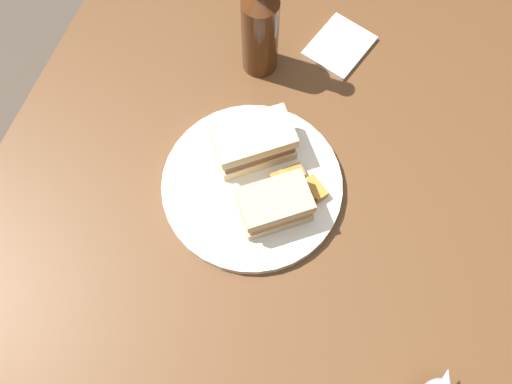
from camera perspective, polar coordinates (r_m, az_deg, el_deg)
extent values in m
plane|color=#4C4238|center=(1.62, 0.23, -11.38)|extent=(6.00, 6.00, 0.00)
cube|color=brown|center=(1.25, 0.29, -8.05)|extent=(1.19, 0.88, 0.76)
cylinder|color=silver|center=(0.89, -0.40, 0.66)|extent=(0.28, 0.28, 0.02)
cube|color=#CCB284|center=(0.86, 1.94, -1.51)|extent=(0.12, 0.12, 0.02)
cube|color=#B27A4C|center=(0.84, 1.98, -1.06)|extent=(0.11, 0.11, 0.02)
cube|color=#CCB284|center=(0.82, 2.03, -0.59)|extent=(0.12, 0.12, 0.02)
cube|color=beige|center=(0.90, -0.24, 4.42)|extent=(0.13, 0.14, 0.02)
cube|color=brown|center=(0.88, -0.24, 5.02)|extent=(0.12, 0.13, 0.02)
cube|color=beige|center=(0.86, -0.25, 5.65)|extent=(0.13, 0.14, 0.02)
cube|color=#B77F33|center=(0.91, 2.26, 5.65)|extent=(0.03, 0.05, 0.02)
cube|color=#B77F33|center=(0.87, 5.99, 0.34)|extent=(0.04, 0.04, 0.02)
cube|color=#B77F33|center=(0.87, 5.06, -0.73)|extent=(0.05, 0.04, 0.02)
cube|color=#B77F33|center=(0.87, 2.80, 0.34)|extent=(0.06, 0.03, 0.02)
cube|color=#AD702D|center=(0.88, 3.21, 1.56)|extent=(0.05, 0.05, 0.02)
cone|color=#B7B7BC|center=(0.82, 18.65, -17.54)|extent=(0.03, 0.02, 0.02)
cylinder|color=#47230F|center=(0.95, 0.41, 15.53)|extent=(0.06, 0.06, 0.15)
cube|color=silver|center=(1.04, 8.43, 14.37)|extent=(0.13, 0.12, 0.01)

